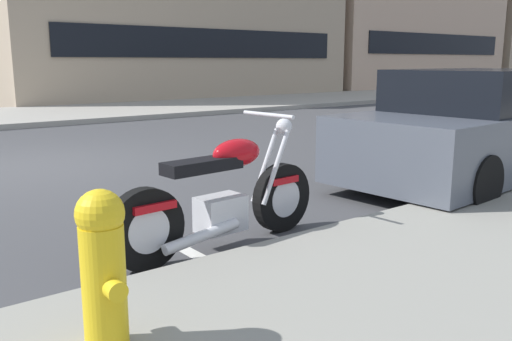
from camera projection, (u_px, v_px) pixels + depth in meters
name	position (u px, v px, depth m)	size (l,w,h in m)	color
ground_plane	(31.00, 168.00, 8.07)	(260.00, 260.00, 0.00)	#3D3D3F
sidewalk_far_curb	(296.00, 100.00, 21.05)	(120.00, 5.00, 0.14)	gray
parking_stall_stripe	(176.00, 245.00, 4.67)	(0.12, 2.20, 0.01)	silver
parked_motorcycle	(223.00, 199.00, 4.53)	(2.09, 0.62, 1.12)	black
parked_car_mid_block	(478.00, 129.00, 7.07)	(4.45, 2.01, 1.46)	#4C515B
fire_hydrant	(103.00, 265.00, 2.66)	(0.24, 0.36, 0.82)	gold
townhouse_far_uphill	(491.00, 21.00, 43.27)	(15.28, 11.68, 9.49)	tan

